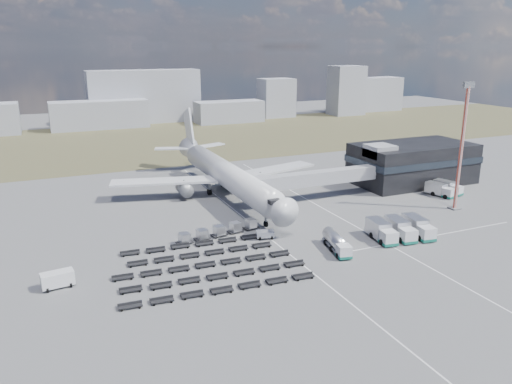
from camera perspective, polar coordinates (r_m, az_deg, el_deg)
name	(u,v)px	position (r m, az deg, el deg)	size (l,w,h in m)	color
ground	(287,242)	(89.62, 3.54, -5.76)	(420.00, 420.00, 0.00)	#565659
grass_strip	(153,140)	(190.73, -11.65, 5.81)	(420.00, 90.00, 0.01)	brown
lane_markings	(325,229)	(96.56, 7.92, -4.23)	(47.12, 110.00, 0.01)	silver
terminal	(412,162)	(133.19, 17.41, 3.25)	(30.40, 16.40, 11.00)	black
jet_bridge	(309,179)	(112.32, 6.11, 1.47)	(30.30, 3.80, 7.05)	#939399
airliner	(224,173)	(116.34, -3.64, 2.18)	(51.59, 64.53, 17.62)	silver
skyline	(126,106)	(228.71, -14.64, 9.51)	(297.75, 27.16, 24.38)	#9799A5
fuel_tanker	(337,243)	(86.47, 9.21, -5.77)	(3.97, 9.11, 2.86)	silver
pushback_tug	(265,235)	(90.99, 1.04, -4.90)	(3.13, 1.76, 1.43)	silver
utility_van	(58,280)	(78.55, -21.73, -9.31)	(4.54, 2.06, 2.41)	silver
catering_truck	(229,182)	(122.99, -3.12, 1.10)	(2.86, 6.19, 2.77)	silver
service_trucks_near	(400,229)	(94.53, 16.14, -4.10)	(11.24, 9.11, 3.12)	silver
service_trucks_far	(444,189)	(125.26, 20.69, 0.37)	(7.27, 8.07, 2.75)	silver
uld_row	(219,231)	(91.99, -4.25, -4.44)	(16.79, 4.48, 1.84)	black
baggage_dollies	(206,265)	(79.97, -5.73, -8.33)	(30.37, 21.00, 0.77)	black
floodlight_mast	(461,147)	(112.39, 22.43, 4.73)	(2.53, 2.07, 26.84)	red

